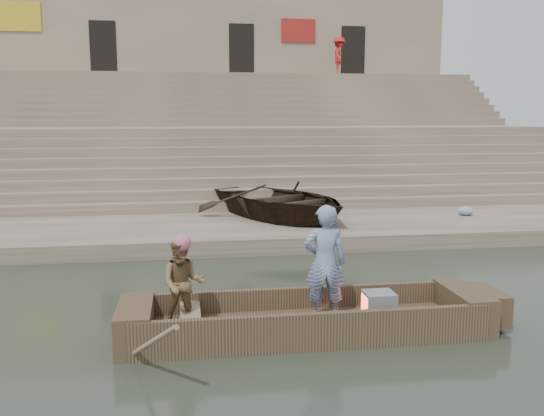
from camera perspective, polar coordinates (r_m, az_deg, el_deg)
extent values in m
plane|color=#252E22|center=(8.31, -21.42, -15.24)|extent=(120.00, 120.00, 0.00)
cube|color=gray|center=(15.80, -15.16, -2.59)|extent=(32.00, 4.00, 0.40)
cube|color=gray|center=(23.03, -13.23, 4.15)|extent=(32.00, 3.00, 2.80)
cube|color=gray|center=(29.94, -12.27, 7.61)|extent=(32.00, 3.00, 5.20)
cube|color=gray|center=(17.97, -14.39, -0.66)|extent=(32.00, 0.50, 0.70)
cube|color=gray|center=(18.44, -14.26, 0.06)|extent=(32.00, 0.50, 1.00)
cube|color=gray|center=(18.91, -14.14, 0.75)|extent=(32.00, 0.50, 1.30)
cube|color=gray|center=(19.38, -14.02, 1.41)|extent=(32.00, 0.50, 1.60)
cube|color=gray|center=(19.86, -13.90, 2.03)|extent=(32.00, 0.50, 1.90)
cube|color=gray|center=(20.33, -13.79, 2.62)|extent=(32.00, 0.50, 2.20)
cube|color=gray|center=(20.81, -13.69, 3.19)|extent=(32.00, 0.50, 2.50)
cube|color=gray|center=(21.29, -13.59, 3.73)|extent=(32.00, 0.50, 2.80)
cube|color=gray|center=(24.76, -12.93, 4.85)|extent=(32.00, 0.50, 3.10)
cube|color=gray|center=(25.25, -12.86, 5.27)|extent=(32.00, 0.50, 3.40)
cube|color=gray|center=(25.73, -12.79, 5.68)|extent=(32.00, 0.50, 3.70)
cube|color=gray|center=(26.22, -12.73, 6.07)|extent=(32.00, 0.50, 4.00)
cube|color=gray|center=(26.71, -12.67, 6.45)|extent=(32.00, 0.50, 4.30)
cube|color=gray|center=(27.21, -12.61, 6.82)|extent=(32.00, 0.50, 4.60)
cube|color=gray|center=(27.70, -12.55, 7.17)|extent=(32.00, 0.50, 4.90)
cube|color=gray|center=(28.19, -12.49, 7.51)|extent=(32.00, 0.50, 5.20)
cube|color=tan|center=(34.00, -12.03, 12.85)|extent=(32.00, 5.00, 11.20)
cube|color=black|center=(31.82, -16.07, 14.76)|extent=(1.30, 0.18, 2.60)
cube|color=black|center=(31.75, -2.99, 15.12)|extent=(1.30, 0.18, 2.60)
cube|color=black|center=(32.89, 7.83, 14.84)|extent=(1.30, 0.18, 2.60)
cube|color=gold|center=(32.65, -23.49, 16.70)|extent=(2.20, 0.10, 1.40)
cube|color=maroon|center=(32.23, 2.56, 16.82)|extent=(1.80, 0.10, 1.20)
cube|color=brown|center=(9.15, 3.36, -11.54)|extent=(5.00, 1.30, 0.22)
cube|color=brown|center=(8.52, 4.26, -11.92)|extent=(5.20, 0.12, 0.56)
cube|color=brown|center=(9.66, 2.60, -9.31)|extent=(5.20, 0.12, 0.56)
cube|color=brown|center=(8.93, -13.15, -11.00)|extent=(0.50, 1.30, 0.60)
cube|color=brown|center=(9.91, 18.15, -9.18)|extent=(0.50, 1.30, 0.60)
cube|color=brown|center=(10.09, 20.21, -8.85)|extent=(0.35, 0.90, 0.50)
cube|color=#937A5B|center=(8.87, -7.93, -10.30)|extent=(0.30, 1.20, 0.08)
cylinder|color=#937A5B|center=(8.09, -12.55, -13.18)|extent=(1.03, 2.10, 1.36)
sphere|color=#C2607F|center=(8.55, -8.74, -3.36)|extent=(0.26, 0.26, 0.26)
imported|color=navy|center=(8.93, 5.15, -5.33)|extent=(0.70, 0.51, 1.79)
imported|color=#27763C|center=(8.70, -8.64, -7.30)|extent=(0.67, 0.54, 1.34)
cube|color=slate|center=(9.34, 10.33, -9.22)|extent=(0.46, 0.42, 0.40)
cube|color=#E5593F|center=(9.28, 9.09, -9.32)|extent=(0.04, 0.34, 0.32)
imported|color=#2D2116|center=(16.54, 0.85, 0.76)|extent=(5.47, 6.01, 1.02)
imported|color=red|center=(30.79, 6.54, 14.43)|extent=(0.99, 1.37, 1.91)
ellipsoid|color=#3F5999|center=(17.96, 18.28, -0.26)|extent=(0.44, 0.44, 0.26)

